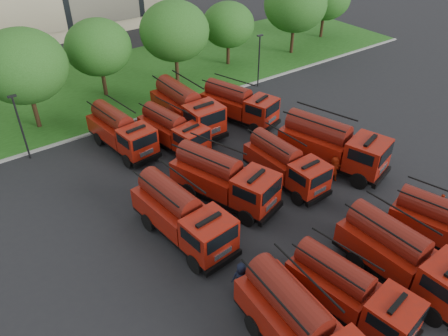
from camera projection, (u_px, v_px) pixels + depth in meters
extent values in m
plane|color=black|center=(287.00, 232.00, 25.94)|extent=(140.00, 140.00, 0.00)
cube|color=#1D4813|center=(108.00, 85.00, 43.18)|extent=(70.00, 16.00, 0.12)
cube|color=gray|center=(146.00, 116.00, 37.79)|extent=(70.00, 0.30, 0.14)
cylinder|color=#382314|center=(36.00, 112.00, 35.56)|extent=(0.36, 0.36, 2.80)
ellipsoid|color=#1F4714|center=(23.00, 66.00, 33.30)|extent=(6.72, 6.72, 5.71)
cylinder|color=#382314|center=(104.00, 84.00, 40.70)|extent=(0.36, 0.36, 2.45)
ellipsoid|color=#1F4714|center=(98.00, 47.00, 38.73)|extent=(5.88, 5.88, 5.00)
cylinder|color=#382314|center=(177.00, 70.00, 43.01)|extent=(0.36, 0.36, 2.73)
ellipsoid|color=#1F4714|center=(175.00, 31.00, 40.81)|extent=(6.55, 6.55, 5.57)
cylinder|color=#382314|center=(228.00, 55.00, 47.19)|extent=(0.36, 0.36, 2.27)
ellipsoid|color=#1F4714|center=(228.00, 25.00, 45.35)|extent=(5.46, 5.46, 4.64)
cylinder|color=#382314|center=(292.00, 41.00, 49.89)|extent=(0.36, 0.36, 2.87)
ellipsoid|color=#1F4714|center=(295.00, 5.00, 47.57)|extent=(6.89, 6.89, 5.85)
cylinder|color=#382314|center=(322.00, 27.00, 54.70)|extent=(0.36, 0.36, 2.52)
cylinder|color=black|center=(22.00, 129.00, 31.11)|extent=(0.14, 0.14, 5.00)
cube|color=black|center=(12.00, 96.00, 29.65)|extent=(0.60, 0.25, 0.12)
cylinder|color=black|center=(259.00, 62.00, 41.74)|extent=(0.14, 0.14, 5.00)
cube|color=black|center=(260.00, 35.00, 40.29)|extent=(0.60, 0.25, 0.12)
cube|color=maroon|center=(286.00, 313.00, 19.49)|extent=(2.82, 4.87, 1.33)
cylinder|color=#54110B|center=(288.00, 297.00, 18.87)|extent=(1.82, 4.40, 1.54)
cylinder|color=black|center=(255.00, 326.00, 20.00)|extent=(0.43, 1.15, 1.13)
cylinder|color=black|center=(294.00, 304.00, 21.03)|extent=(0.43, 1.15, 1.13)
cube|color=black|center=(347.00, 303.00, 21.03)|extent=(2.95, 6.52, 0.27)
cube|color=maroon|center=(393.00, 317.00, 19.19)|extent=(2.46, 2.27, 1.75)
cube|color=black|center=(417.00, 326.00, 18.36)|extent=(1.87, 0.32, 0.76)
cube|color=maroon|center=(332.00, 282.00, 21.20)|extent=(2.77, 4.41, 1.17)
cylinder|color=#54110B|center=(334.00, 268.00, 20.66)|extent=(1.88, 3.93, 1.35)
cylinder|color=black|center=(402.00, 321.00, 20.30)|extent=(0.45, 1.02, 0.99)
cylinder|color=black|center=(306.00, 297.00, 21.44)|extent=(0.45, 1.02, 0.99)
cylinder|color=black|center=(331.00, 274.00, 22.63)|extent=(0.45, 1.02, 0.99)
cube|color=black|center=(399.00, 269.00, 22.71)|extent=(2.54, 7.09, 0.30)
cube|color=maroon|center=(384.00, 246.00, 22.97)|extent=(2.61, 4.69, 1.30)
cylinder|color=#54110B|center=(388.00, 231.00, 22.37)|extent=(1.64, 4.26, 1.50)
cylinder|color=black|center=(432.00, 315.00, 20.50)|extent=(0.39, 1.11, 1.10)
cylinder|color=black|center=(356.00, 260.00, 23.36)|extent=(0.39, 1.11, 1.10)
cylinder|color=black|center=(382.00, 242.00, 24.52)|extent=(0.39, 1.11, 1.10)
cube|color=black|center=(446.00, 239.00, 24.64)|extent=(3.79, 6.83, 0.28)
cube|color=maroon|center=(431.00, 221.00, 24.74)|extent=(3.33, 4.72, 1.21)
cylinder|color=#54110B|center=(436.00, 208.00, 24.18)|extent=(2.38, 4.13, 1.39)
cylinder|color=black|center=(410.00, 237.00, 24.86)|extent=(0.59, 1.07, 1.02)
cylinder|color=black|center=(422.00, 218.00, 26.23)|extent=(0.59, 1.07, 1.02)
cube|color=black|center=(183.00, 227.00, 25.34)|extent=(3.00, 7.22, 0.30)
cube|color=black|center=(223.00, 262.00, 23.18)|extent=(2.52, 0.50, 0.35)
cube|color=maroon|center=(209.00, 235.00, 23.22)|extent=(2.67, 2.44, 1.96)
cube|color=black|center=(223.00, 240.00, 22.27)|extent=(2.10, 0.26, 0.85)
cube|color=maroon|center=(170.00, 208.00, 25.56)|extent=(2.91, 4.84, 1.30)
cylinder|color=#54110B|center=(169.00, 193.00, 24.95)|extent=(1.92, 4.34, 1.50)
cylinder|color=black|center=(195.00, 264.00, 23.16)|extent=(0.46, 1.13, 1.10)
cylinder|color=black|center=(227.00, 243.00, 24.43)|extent=(0.46, 1.13, 1.10)
cylinder|color=black|center=(149.00, 222.00, 25.87)|extent=(0.46, 1.13, 1.10)
cylinder|color=black|center=(180.00, 206.00, 27.13)|extent=(0.46, 1.13, 1.10)
cube|color=black|center=(223.00, 191.00, 28.19)|extent=(4.39, 7.49, 0.31)
cube|color=black|center=(271.00, 213.00, 26.46)|extent=(2.50, 1.01, 0.36)
cube|color=maroon|center=(256.00, 190.00, 26.35)|extent=(3.05, 2.89, 1.98)
cube|color=black|center=(272.00, 191.00, 25.53)|extent=(2.05, 0.70, 0.86)
cube|color=maroon|center=(209.00, 175.00, 28.27)|extent=(3.79, 5.21, 1.32)
cylinder|color=#54110B|center=(209.00, 161.00, 27.65)|extent=(2.75, 4.53, 1.53)
cylinder|color=black|center=(247.00, 218.00, 26.18)|extent=(0.68, 1.17, 1.12)
cylinder|color=black|center=(267.00, 198.00, 27.73)|extent=(0.68, 1.17, 1.12)
cylinder|color=black|center=(190.00, 191.00, 28.36)|extent=(0.68, 1.17, 1.12)
cylinder|color=black|center=(212.00, 174.00, 29.91)|extent=(0.68, 1.17, 1.12)
cube|color=black|center=(284.00, 174.00, 29.83)|extent=(2.23, 6.38, 0.27)
cube|color=black|center=(319.00, 198.00, 27.76)|extent=(2.27, 0.28, 0.32)
cube|color=maroon|center=(309.00, 177.00, 27.83)|extent=(2.26, 2.04, 1.76)
cube|color=black|center=(322.00, 179.00, 26.94)|extent=(1.90, 0.09, 0.77)
cube|color=maroon|center=(275.00, 159.00, 30.07)|extent=(2.31, 4.21, 1.18)
cylinder|color=#54110B|center=(276.00, 147.00, 29.52)|extent=(1.45, 3.83, 1.36)
cylinder|color=black|center=(298.00, 198.00, 27.83)|extent=(0.34, 1.00, 1.00)
cylinder|color=black|center=(320.00, 186.00, 28.86)|extent=(0.34, 1.00, 1.00)
cylinder|color=black|center=(257.00, 170.00, 30.43)|extent=(0.34, 1.00, 1.00)
cylinder|color=black|center=(279.00, 160.00, 31.47)|extent=(0.34, 1.00, 1.00)
cube|color=black|center=(330.00, 157.00, 31.37)|extent=(4.48, 7.97, 0.32)
cube|color=black|center=(381.00, 177.00, 29.46)|extent=(2.67, 1.01, 0.38)
cube|color=maroon|center=(367.00, 155.00, 29.37)|extent=(3.21, 3.02, 2.11)
cube|color=black|center=(386.00, 155.00, 28.48)|extent=(2.20, 0.68, 0.92)
cube|color=maroon|center=(316.00, 141.00, 31.48)|extent=(3.92, 5.52, 1.41)
cylinder|color=#54110B|center=(318.00, 128.00, 30.83)|extent=(2.82, 4.82, 1.62)
cylinder|color=black|center=(359.00, 181.00, 29.21)|extent=(0.69, 1.25, 1.19)
cylinder|color=black|center=(374.00, 164.00, 30.82)|extent=(0.69, 1.25, 1.19)
cylinder|color=black|center=(297.00, 157.00, 31.61)|extent=(0.69, 1.25, 1.19)
cylinder|color=black|center=(314.00, 143.00, 33.23)|extent=(0.69, 1.25, 1.19)
cube|color=black|center=(123.00, 141.00, 33.32)|extent=(2.90, 6.79, 0.28)
cube|color=black|center=(148.00, 160.00, 31.33)|extent=(2.36, 0.50, 0.33)
cube|color=maroon|center=(138.00, 141.00, 31.35)|extent=(2.53, 2.32, 1.83)
cube|color=black|center=(145.00, 141.00, 30.48)|extent=(1.97, 0.27, 0.80)
cube|color=maroon|center=(114.00, 128.00, 33.52)|extent=(2.78, 4.56, 1.22)
cylinder|color=#54110B|center=(112.00, 116.00, 32.95)|extent=(1.85, 4.09, 1.41)
cylinder|color=black|center=(128.00, 161.00, 31.30)|extent=(0.45, 1.07, 1.03)
cylinder|color=black|center=(153.00, 150.00, 32.50)|extent=(0.45, 1.07, 1.03)
cylinder|color=black|center=(99.00, 139.00, 33.80)|extent=(0.45, 1.07, 1.03)
cylinder|color=black|center=(123.00, 130.00, 35.00)|extent=(0.45, 1.07, 1.03)
cube|color=black|center=(174.00, 140.00, 33.54)|extent=(3.00, 6.47, 0.27)
cube|color=black|center=(201.00, 157.00, 31.73)|extent=(2.23, 0.57, 0.31)
cube|color=maroon|center=(191.00, 139.00, 31.73)|extent=(2.46, 2.28, 1.73)
cube|color=black|center=(201.00, 139.00, 30.92)|extent=(1.85, 0.34, 0.76)
cube|color=maroon|center=(165.00, 128.00, 33.70)|extent=(2.80, 4.38, 1.16)
cylinder|color=#54110B|center=(164.00, 117.00, 33.16)|extent=(1.91, 3.90, 1.33)
cylinder|color=black|center=(183.00, 158.00, 31.65)|extent=(0.46, 1.02, 0.98)
cylinder|color=black|center=(204.00, 147.00, 32.84)|extent=(0.46, 1.02, 0.98)
cylinder|color=black|center=(150.00, 139.00, 33.92)|extent=(0.46, 1.02, 0.98)
cylinder|color=black|center=(171.00, 129.00, 35.11)|extent=(0.46, 1.02, 0.98)
cube|color=black|center=(187.00, 119.00, 36.04)|extent=(2.56, 7.53, 0.32)
cube|color=black|center=(214.00, 139.00, 33.57)|extent=(2.68, 0.30, 0.38)
cube|color=maroon|center=(204.00, 118.00, 33.66)|extent=(2.66, 2.39, 2.09)
cube|color=black|center=(213.00, 119.00, 32.60)|extent=(2.25, 0.08, 0.91)
cube|color=maroon|center=(179.00, 105.00, 36.33)|extent=(2.69, 4.96, 1.39)
cylinder|color=#54110B|center=(178.00, 92.00, 35.68)|extent=(1.66, 4.52, 1.61)
cylinder|color=black|center=(193.00, 139.00, 33.66)|extent=(0.39, 1.18, 1.18)
cylinder|color=black|center=(219.00, 130.00, 34.88)|extent=(0.39, 1.18, 1.18)
cylinder|color=black|center=(162.00, 116.00, 36.77)|extent=(0.39, 1.18, 1.18)
cylinder|color=black|center=(187.00, 108.00, 37.98)|extent=(0.39, 1.18, 1.18)
cube|color=black|center=(238.00, 114.00, 37.01)|extent=(4.03, 7.00, 0.29)
cube|color=black|center=(272.00, 126.00, 35.36)|extent=(2.34, 0.92, 0.33)
cube|color=maroon|center=(261.00, 110.00, 35.27)|extent=(2.84, 2.68, 1.85)
cube|color=black|center=(273.00, 109.00, 34.50)|extent=(1.92, 0.63, 0.81)
cube|color=maroon|center=(228.00, 103.00, 37.09)|extent=(3.50, 4.86, 1.24)
cylinder|color=#54110B|center=(228.00, 92.00, 36.51)|extent=(2.53, 4.24, 1.43)
cylinder|color=black|center=(255.00, 129.00, 35.12)|extent=(0.62, 1.10, 1.05)
cylinder|color=black|center=(270.00, 118.00, 36.55)|extent=(0.62, 1.10, 1.05)
cylinder|color=black|center=(214.00, 114.00, 37.19)|extent=(0.62, 1.10, 1.05)
cylinder|color=black|center=(229.00, 105.00, 38.62)|extent=(0.62, 1.10, 1.05)
imported|color=#A3240C|center=(415.00, 323.00, 20.81)|extent=(0.87, 0.57, 1.67)
imported|color=#A3240C|center=(437.00, 215.00, 27.23)|extent=(0.63, 0.99, 1.60)
imported|color=black|center=(241.00, 291.00, 22.34)|extent=(1.15, 1.02, 1.97)
imported|color=#A3240C|center=(332.00, 180.00, 30.26)|extent=(1.91, 1.48, 1.90)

